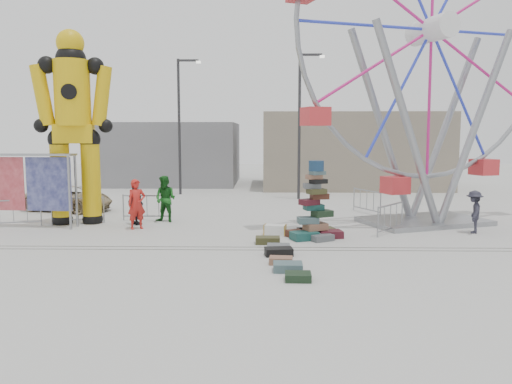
{
  "coord_description": "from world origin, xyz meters",
  "views": [
    {
      "loc": [
        1.16,
        -14.77,
        3.66
      ],
      "look_at": [
        0.82,
        2.14,
        1.66
      ],
      "focal_mm": 35.0,
      "sensor_mm": 36.0,
      "label": 1
    }
  ],
  "objects_px": {
    "crash_test_dummy": "(73,120)",
    "pedestrian_red": "(137,204)",
    "barricade_dummy_a": "(13,213)",
    "parked_suv": "(68,198)",
    "lamp_post_left": "(181,119)",
    "barricade_dummy_c": "(147,207)",
    "pedestrian_grey": "(474,212)",
    "suitcase_tower": "(315,216)",
    "barricade_dummy_b": "(78,210)",
    "lamp_post_right": "(301,118)",
    "pedestrian_black": "(136,204)",
    "barricade_wheel_back": "(367,201)",
    "barricade_wheel_front": "(390,218)",
    "steamer_trunk": "(275,230)",
    "ferris_wheel": "(430,56)",
    "banner_scaffold": "(25,172)",
    "pedestrian_green": "(165,199)"
  },
  "relations": [
    {
      "from": "steamer_trunk",
      "to": "barricade_dummy_a",
      "type": "relative_size",
      "value": 0.39
    },
    {
      "from": "crash_test_dummy",
      "to": "pedestrian_black",
      "type": "relative_size",
      "value": 4.61
    },
    {
      "from": "lamp_post_right",
      "to": "barricade_dummy_b",
      "type": "bearing_deg",
      "value": -140.35
    },
    {
      "from": "banner_scaffold",
      "to": "pedestrian_green",
      "type": "height_order",
      "value": "banner_scaffold"
    },
    {
      "from": "pedestrian_grey",
      "to": "lamp_post_right",
      "type": "bearing_deg",
      "value": -128.4
    },
    {
      "from": "ferris_wheel",
      "to": "lamp_post_left",
      "type": "bearing_deg",
      "value": 119.98
    },
    {
      "from": "lamp_post_right",
      "to": "steamer_trunk",
      "type": "xyz_separation_m",
      "value": [
        -1.59,
        -10.0,
        -4.3
      ]
    },
    {
      "from": "lamp_post_left",
      "to": "barricade_dummy_b",
      "type": "height_order",
      "value": "lamp_post_left"
    },
    {
      "from": "ferris_wheel",
      "to": "barricade_wheel_front",
      "type": "bearing_deg",
      "value": -153.15
    },
    {
      "from": "lamp_post_right",
      "to": "crash_test_dummy",
      "type": "distance_m",
      "value": 12.43
    },
    {
      "from": "crash_test_dummy",
      "to": "barricade_dummy_a",
      "type": "height_order",
      "value": "crash_test_dummy"
    },
    {
      "from": "suitcase_tower",
      "to": "barricade_dummy_c",
      "type": "bearing_deg",
      "value": 133.39
    },
    {
      "from": "barricade_wheel_back",
      "to": "barricade_wheel_front",
      "type": "bearing_deg",
      "value": -25.95
    },
    {
      "from": "pedestrian_green",
      "to": "barricade_wheel_back",
      "type": "bearing_deg",
      "value": 34.99
    },
    {
      "from": "steamer_trunk",
      "to": "barricade_dummy_b",
      "type": "distance_m",
      "value": 8.24
    },
    {
      "from": "barricade_dummy_c",
      "to": "pedestrian_red",
      "type": "relative_size",
      "value": 1.04
    },
    {
      "from": "barricade_wheel_front",
      "to": "pedestrian_green",
      "type": "distance_m",
      "value": 9.02
    },
    {
      "from": "suitcase_tower",
      "to": "barricade_dummy_b",
      "type": "relative_size",
      "value": 1.36
    },
    {
      "from": "barricade_wheel_back",
      "to": "pedestrian_green",
      "type": "xyz_separation_m",
      "value": [
        -8.8,
        -2.46,
        0.41
      ]
    },
    {
      "from": "crash_test_dummy",
      "to": "barricade_dummy_c",
      "type": "distance_m",
      "value": 4.58
    },
    {
      "from": "lamp_post_left",
      "to": "steamer_trunk",
      "type": "distance_m",
      "value": 13.85
    },
    {
      "from": "banner_scaffold",
      "to": "pedestrian_black",
      "type": "xyz_separation_m",
      "value": [
        4.11,
        0.63,
        -1.3
      ]
    },
    {
      "from": "pedestrian_grey",
      "to": "parked_suv",
      "type": "bearing_deg",
      "value": -85.9
    },
    {
      "from": "lamp_post_left",
      "to": "pedestrian_black",
      "type": "distance_m",
      "value": 10.72
    },
    {
      "from": "steamer_trunk",
      "to": "pedestrian_grey",
      "type": "xyz_separation_m",
      "value": [
        7.32,
        0.48,
        0.61
      ]
    },
    {
      "from": "pedestrian_green",
      "to": "pedestrian_black",
      "type": "xyz_separation_m",
      "value": [
        -1.07,
        -0.67,
        -0.1
      ]
    },
    {
      "from": "pedestrian_red",
      "to": "pedestrian_black",
      "type": "relative_size",
      "value": 1.11
    },
    {
      "from": "banner_scaffold",
      "to": "barricade_wheel_front",
      "type": "xyz_separation_m",
      "value": [
        13.93,
        -0.86,
        -1.62
      ]
    },
    {
      "from": "banner_scaffold",
      "to": "parked_suv",
      "type": "bearing_deg",
      "value": 94.53
    },
    {
      "from": "lamp_post_left",
      "to": "steamer_trunk",
      "type": "relative_size",
      "value": 10.2
    },
    {
      "from": "suitcase_tower",
      "to": "barricade_wheel_back",
      "type": "bearing_deg",
      "value": 42.09
    },
    {
      "from": "steamer_trunk",
      "to": "barricade_wheel_front",
      "type": "height_order",
      "value": "barricade_wheel_front"
    },
    {
      "from": "lamp_post_right",
      "to": "lamp_post_left",
      "type": "distance_m",
      "value": 7.28
    },
    {
      "from": "steamer_trunk",
      "to": "pedestrian_red",
      "type": "bearing_deg",
      "value": 178.87
    },
    {
      "from": "lamp_post_right",
      "to": "suitcase_tower",
      "type": "relative_size",
      "value": 2.94
    },
    {
      "from": "barricade_dummy_c",
      "to": "parked_suv",
      "type": "height_order",
      "value": "parked_suv"
    },
    {
      "from": "barricade_dummy_a",
      "to": "parked_suv",
      "type": "relative_size",
      "value": 0.47
    },
    {
      "from": "pedestrian_red",
      "to": "pedestrian_black",
      "type": "bearing_deg",
      "value": 76.11
    },
    {
      "from": "barricade_dummy_b",
      "to": "banner_scaffold",
      "type": "bearing_deg",
      "value": -170.38
    },
    {
      "from": "crash_test_dummy",
      "to": "pedestrian_red",
      "type": "xyz_separation_m",
      "value": [
        2.72,
        -1.08,
        -3.23
      ]
    },
    {
      "from": "steamer_trunk",
      "to": "barricade_wheel_front",
      "type": "bearing_deg",
      "value": 15.54
    },
    {
      "from": "ferris_wheel",
      "to": "barricade_wheel_back",
      "type": "distance_m",
      "value": 6.92
    },
    {
      "from": "lamp_post_right",
      "to": "pedestrian_grey",
      "type": "relative_size",
      "value": 5.06
    },
    {
      "from": "lamp_post_right",
      "to": "barricade_dummy_b",
      "type": "xyz_separation_m",
      "value": [
        -9.56,
        -7.92,
        -3.93
      ]
    },
    {
      "from": "lamp_post_left",
      "to": "barricade_dummy_c",
      "type": "xyz_separation_m",
      "value": [
        0.05,
        -9.06,
        -3.93
      ]
    },
    {
      "from": "pedestrian_grey",
      "to": "lamp_post_left",
      "type": "bearing_deg",
      "value": -111.58
    },
    {
      "from": "crash_test_dummy",
      "to": "steamer_trunk",
      "type": "relative_size",
      "value": 10.14
    },
    {
      "from": "barricade_wheel_front",
      "to": "pedestrian_red",
      "type": "bearing_deg",
      "value": 125.49
    },
    {
      "from": "ferris_wheel",
      "to": "pedestrian_grey",
      "type": "relative_size",
      "value": 8.6
    },
    {
      "from": "lamp_post_right",
      "to": "parked_suv",
      "type": "xyz_separation_m",
      "value": [
        -11.33,
        -4.48,
        -3.9
      ]
    }
  ]
}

